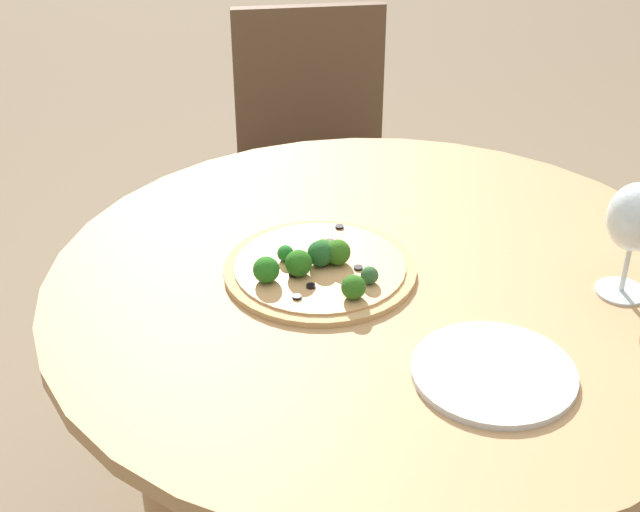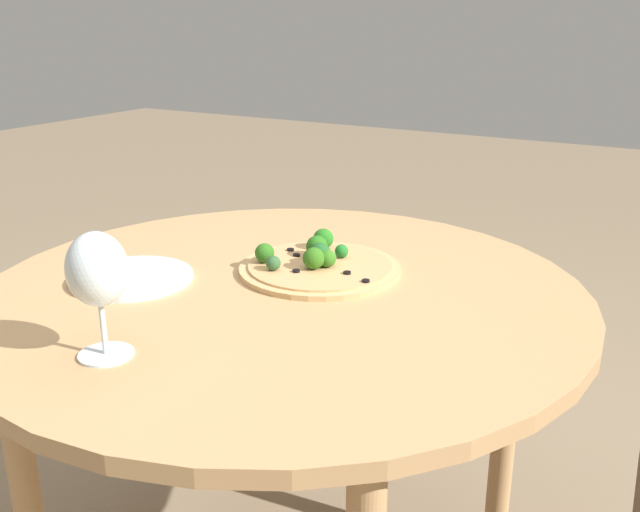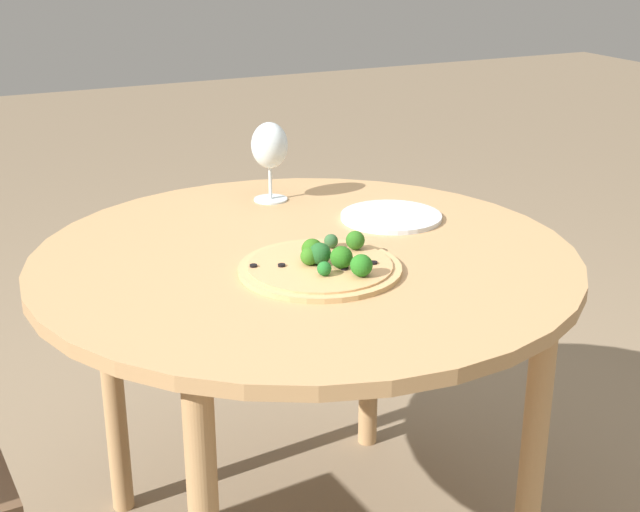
# 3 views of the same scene
# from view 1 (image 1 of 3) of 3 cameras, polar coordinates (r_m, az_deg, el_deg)

# --- Properties ---
(dining_table) EXTENTS (1.07, 1.07, 0.71)m
(dining_table) POSITION_cam_1_polar(r_m,az_deg,el_deg) (1.44, 4.15, -3.87)
(dining_table) COLOR tan
(dining_table) RESTS_ON ground_plane
(chair) EXTENTS (0.42, 0.42, 0.86)m
(chair) POSITION_cam_1_polar(r_m,az_deg,el_deg) (2.26, -0.30, 5.59)
(chair) COLOR brown
(chair) RESTS_ON ground_plane
(pizza) EXTENTS (0.30, 0.30, 0.06)m
(pizza) POSITION_cam_1_polar(r_m,az_deg,el_deg) (1.39, -0.07, -0.72)
(pizza) COLOR tan
(pizza) RESTS_ON dining_table
(wine_glass) EXTENTS (0.08, 0.08, 0.18)m
(wine_glass) POSITION_cam_1_polar(r_m,az_deg,el_deg) (1.36, 19.56, 2.19)
(wine_glass) COLOR silver
(wine_glass) RESTS_ON dining_table
(plate_near) EXTENTS (0.22, 0.22, 0.01)m
(plate_near) POSITION_cam_1_polar(r_m,az_deg,el_deg) (1.21, 11.05, -7.32)
(plate_near) COLOR silver
(plate_near) RESTS_ON dining_table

